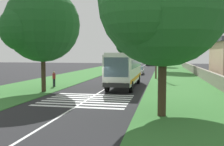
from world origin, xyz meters
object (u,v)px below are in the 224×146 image
object	(u,v)px
trailing_car_2	(132,66)
trailing_car_3	(137,64)
pedestrian	(54,79)
roadside_tree_left_2	(42,27)
roadside_tree_right_2	(160,42)
trailing_car_1	(126,68)
trailing_minibus_0	(150,61)
trailing_car_0	(138,71)
coach_bus	(125,68)
utility_pole	(156,50)
roadside_tree_right_0	(165,34)
roadside_tree_left_0	(124,47)
roadside_tree_left_1	(125,39)
roadside_tree_right_1	(161,6)

from	to	relation	value
trailing_car_2	trailing_car_3	bearing A→B (deg)	-1.15
trailing_car_3	pedestrian	distance (m)	46.98
roadside_tree_left_2	roadside_tree_right_2	world-z (taller)	roadside_tree_right_2
trailing_car_1	trailing_minibus_0	distance (m)	27.63
trailing_car_0	roadside_tree_right_2	xyz separation A→B (m)	(29.21, -3.49, 6.39)
trailing_car_1	coach_bus	bearing A→B (deg)	-172.08
trailing_car_0	roadside_tree_right_2	size ratio (longest dim) A/B	0.44
utility_pole	pedestrian	size ratio (longest dim) A/B	4.76
trailing_car_3	roadside_tree_right_0	size ratio (longest dim) A/B	0.38
roadside_tree_left_0	pedestrian	distance (m)	49.27
trailing_car_2	roadside_tree_left_2	xyz separation A→B (m)	(-40.43, 3.73, 5.53)
trailing_car_0	trailing_car_2	world-z (taller)	same
trailing_car_0	trailing_car_1	bearing A→B (deg)	21.14
roadside_tree_right_0	utility_pole	distance (m)	17.38
roadside_tree_left_0	roadside_tree_left_1	size ratio (longest dim) A/B	0.66
pedestrian	roadside_tree_right_2	bearing A→B (deg)	-12.68
trailing_car_0	utility_pole	bearing A→B (deg)	-157.57
roadside_tree_left_1	coach_bus	bearing A→B (deg)	-171.68
trailing_car_2	roadside_tree_left_1	bearing A→B (deg)	12.87
roadside_tree_left_0	roadside_tree_right_2	bearing A→B (deg)	-91.93
trailing_car_0	trailing_car_1	xyz separation A→B (m)	(9.16, 3.54, 0.00)
roadside_tree_right_2	pedestrian	size ratio (longest dim) A/B	5.81
trailing_car_1	roadside_tree_right_2	xyz separation A→B (m)	(20.05, -7.03, 6.39)
roadside_tree_right_1	trailing_car_1	bearing A→B (deg)	10.97
trailing_car_0	trailing_minibus_0	world-z (taller)	trailing_minibus_0
roadside_tree_right_2	trailing_minibus_0	bearing A→B (deg)	23.77
trailing_car_3	roadside_tree_right_1	world-z (taller)	roadside_tree_right_1
trailing_car_2	utility_pole	distance (m)	26.56
trailing_car_3	roadside_tree_left_2	size ratio (longest dim) A/B	0.44
trailing_car_0	roadside_tree_left_1	size ratio (longest dim) A/B	0.34
roadside_tree_left_0	roadside_tree_left_2	size ratio (longest dim) A/B	0.84
roadside_tree_left_0	trailing_car_2	bearing A→B (deg)	-161.91
roadside_tree_left_0	roadside_tree_right_1	xyz separation A→B (m)	(-59.88, -11.34, 0.51)
trailing_car_3	trailing_minibus_0	distance (m)	9.81
trailing_car_1	roadside_tree_right_2	distance (m)	22.19
trailing_car_1	roadside_tree_left_2	distance (m)	32.80
trailing_minibus_0	roadside_tree_right_0	world-z (taller)	roadside_tree_right_0
roadside_tree_left_2	roadside_tree_right_2	size ratio (longest dim) A/B	1.00
roadside_tree_right_0	trailing_car_0	bearing A→B (deg)	152.42
trailing_car_0	utility_pole	xyz separation A→B (m)	(-8.04, -3.32, 3.54)
roadside_tree_left_1	roadside_tree_right_0	size ratio (longest dim) A/B	1.11
roadside_tree_right_0	roadside_tree_right_2	world-z (taller)	roadside_tree_right_0
pedestrian	trailing_car_3	bearing A→B (deg)	-5.36
trailing_car_2	roadside_tree_right_0	bearing A→B (deg)	-137.04
trailing_car_1	trailing_car_3	size ratio (longest dim) A/B	1.00
coach_bus	roadside_tree_left_2	distance (m)	9.67
roadside_tree_left_2	pedestrian	bearing A→B (deg)	7.40
trailing_car_1	roadside_tree_right_2	bearing A→B (deg)	-19.32
roadside_tree_left_0	trailing_car_0	bearing A→B (deg)	-166.26
roadside_tree_left_0	roadside_tree_right_1	bearing A→B (deg)	-169.28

